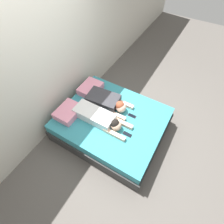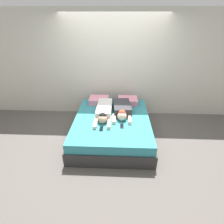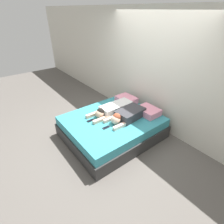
# 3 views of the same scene
# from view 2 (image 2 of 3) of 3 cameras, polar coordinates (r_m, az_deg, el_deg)

# --- Properties ---
(ground_plane) EXTENTS (12.00, 12.00, 0.00)m
(ground_plane) POSITION_cam_2_polar(r_m,az_deg,el_deg) (4.06, 0.00, -7.73)
(ground_plane) COLOR #5B5651
(wall_back) EXTENTS (12.00, 0.06, 2.60)m
(wall_back) POSITION_cam_2_polar(r_m,az_deg,el_deg) (4.53, 0.65, 14.61)
(wall_back) COLOR beige
(wall_back) RESTS_ON ground_plane
(bed) EXTENTS (1.67, 1.97, 0.47)m
(bed) POSITION_cam_2_polar(r_m,az_deg,el_deg) (3.92, 0.00, -5.00)
(bed) COLOR #2D2D2D
(bed) RESTS_ON ground_plane
(pillow_head_left) EXTENTS (0.48, 0.38, 0.14)m
(pillow_head_left) POSITION_cam_2_polar(r_m,az_deg,el_deg) (4.44, -4.27, 3.85)
(pillow_head_left) COLOR pink
(pillow_head_left) RESTS_ON bed
(pillow_head_right) EXTENTS (0.48, 0.38, 0.14)m
(pillow_head_right) POSITION_cam_2_polar(r_m,az_deg,el_deg) (4.41, 5.13, 3.67)
(pillow_head_right) COLOR pink
(pillow_head_right) RESTS_ON bed
(person_left) EXTENTS (0.35, 1.10, 0.22)m
(person_left) POSITION_cam_2_polar(r_m,az_deg,el_deg) (3.89, -2.62, 0.32)
(person_left) COLOR silver
(person_left) RESTS_ON bed
(person_right) EXTENTS (0.44, 0.91, 0.23)m
(person_right) POSITION_cam_2_polar(r_m,az_deg,el_deg) (3.94, 3.25, 0.83)
(person_right) COLOR #333338
(person_right) RESTS_ON bed
(cell_phone_left) EXTENTS (0.07, 0.16, 0.01)m
(cell_phone_left) POSITION_cam_2_polar(r_m,az_deg,el_deg) (3.45, -3.52, -5.47)
(cell_phone_left) COLOR black
(cell_phone_left) RESTS_ON bed
(cell_phone_right) EXTENTS (0.07, 0.16, 0.01)m
(cell_phone_right) POSITION_cam_2_polar(r_m,az_deg,el_deg) (3.52, 3.24, -4.62)
(cell_phone_right) COLOR #2D2D33
(cell_phone_right) RESTS_ON bed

